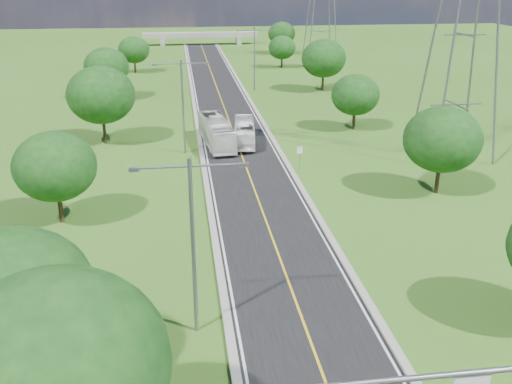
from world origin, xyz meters
TOP-DOWN VIEW (x-y plane):
  - ground at (0.00, 60.00)m, footprint 260.00×260.00m
  - road at (0.00, 66.00)m, footprint 8.00×150.00m
  - curb_left at (-4.25, 66.00)m, footprint 0.50×150.00m
  - curb_right at (4.25, 66.00)m, footprint 0.50×150.00m
  - speed_limit_sign at (5.20, 37.98)m, footprint 0.55×0.09m
  - overpass at (0.00, 140.00)m, footprint 30.00×3.00m
  - streetlight_near_left at (-6.00, 12.00)m, footprint 5.90×0.25m
  - streetlight_mid_left at (-6.00, 45.00)m, footprint 5.90×0.25m
  - streetlight_far_right at (6.00, 78.00)m, footprint 5.90×0.25m
  - power_tower_near at (22.00, 40.00)m, footprint 9.00×6.40m
  - tree_la at (-14.00, 8.00)m, footprint 7.14×7.14m
  - tree_lb at (-16.00, 28.00)m, footprint 6.30×6.30m
  - tree_lc at (-15.00, 50.00)m, footprint 7.56×7.56m
  - tree_ld at (-17.00, 74.00)m, footprint 6.72×6.72m
  - tree_le at (-14.50, 98.00)m, footprint 5.88×5.88m
  - tree_lf at (-11.00, 2.00)m, footprint 7.98×7.98m
  - tree_rb at (16.00, 30.00)m, footprint 6.72×6.72m
  - tree_rc at (15.00, 52.00)m, footprint 5.88×5.88m
  - tree_rd at (17.00, 76.00)m, footprint 7.14×7.14m
  - tree_re at (14.50, 100.00)m, footprint 5.46×5.46m
  - tree_rf at (18.00, 120.00)m, footprint 6.30×6.30m
  - bus_outbound at (0.83, 47.76)m, footprint 3.18×9.57m
  - bus_inbound at (-2.38, 47.45)m, footprint 3.64×11.13m

SIDE VIEW (x-z plane):
  - ground at x=0.00m, z-range 0.00..0.00m
  - road at x=0.00m, z-range 0.00..0.06m
  - curb_left at x=-4.25m, z-range 0.00..0.22m
  - curb_right at x=4.25m, z-range 0.00..0.22m
  - bus_outbound at x=0.83m, z-range 0.06..2.68m
  - bus_inbound at x=-2.38m, z-range 0.06..3.10m
  - speed_limit_sign at x=5.20m, z-range 0.40..2.80m
  - overpass at x=0.00m, z-range 0.81..4.01m
  - tree_re at x=14.50m, z-range 0.85..7.20m
  - tree_le at x=-14.50m, z-range 0.91..7.75m
  - tree_rc at x=15.00m, z-range 0.91..7.75m
  - tree_lb at x=-16.00m, z-range 0.98..8.31m
  - tree_rf at x=18.00m, z-range 0.98..8.31m
  - tree_ld at x=-17.00m, z-range 1.05..8.86m
  - tree_rb at x=16.00m, z-range 1.05..8.86m
  - tree_la at x=-14.00m, z-range 1.11..9.42m
  - tree_rd at x=17.00m, z-range 1.11..9.42m
  - tree_lc at x=-15.00m, z-range 1.18..9.97m
  - tree_lf at x=-11.00m, z-range 1.24..10.53m
  - streetlight_near_left at x=-6.00m, z-range 0.94..10.94m
  - streetlight_mid_left at x=-6.00m, z-range 0.94..10.94m
  - streetlight_far_right at x=6.00m, z-range 0.94..10.94m
  - power_tower_near at x=22.00m, z-range 0.01..28.01m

